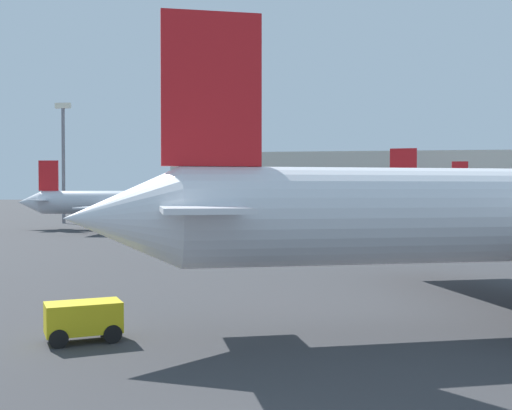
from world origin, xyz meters
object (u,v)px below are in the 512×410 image
(airplane_far_right, at_px, (512,203))
(light_mast_left, at_px, (63,155))
(baggage_cart, at_px, (83,319))
(airplane_far_left, at_px, (124,203))

(airplane_far_right, xyz_separation_m, light_mast_left, (-68.42, -15.68, 7.31))
(baggage_cart, bearing_deg, airplane_far_right, 36.02)
(airplane_far_left, bearing_deg, light_mast_left, 133.95)
(airplane_far_left, relative_size, airplane_far_right, 1.12)
(airplane_far_right, bearing_deg, light_mast_left, -168.06)
(baggage_cart, distance_m, light_mast_left, 77.12)
(airplane_far_left, xyz_separation_m, baggage_cart, (19.35, -55.90, -2.65))
(airplane_far_right, distance_m, light_mast_left, 70.57)
(airplane_far_left, xyz_separation_m, light_mast_left, (-14.25, 12.86, 6.88))
(airplane_far_right, height_order, light_mast_left, light_mast_left)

